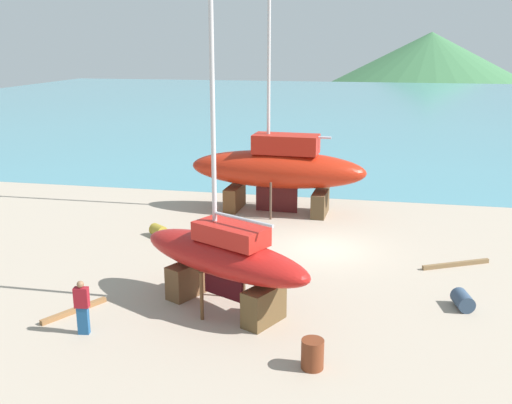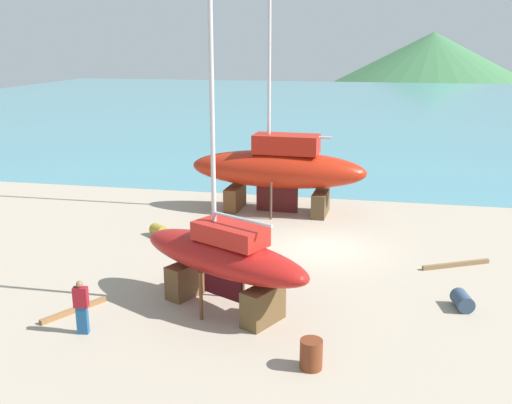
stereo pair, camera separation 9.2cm
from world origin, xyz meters
The scene contains 11 objects.
ground_plane centered at (0.00, -4.37, 0.00)m, with size 52.22×52.22×0.00m, color tan.
sea_water centered at (0.00, 59.53, 0.00)m, with size 138.58×101.69×0.01m, color teal.
headland_hill centered at (17.81, 172.23, 0.00)m, with size 90.79×90.79×23.07m, color #3D7245.
sailboat_mid_port centered at (-2.75, -6.67, 1.87)m, with size 7.05×4.88×12.53m.
sailboat_small_center centered at (-2.93, 5.39, 2.39)m, with size 9.46×3.07×16.44m.
worker centered at (-6.61, -9.28, 0.92)m, with size 0.47×0.30×1.77m.
barrel_tar_black centered at (-7.70, 0.20, 0.28)m, with size 0.56×0.56×0.77m, color olive.
barrel_rust_near centered at (0.61, -9.88, 0.43)m, with size 0.64×0.64×0.86m, color brown.
barrel_blue_faded centered at (5.24, -5.03, 0.29)m, with size 0.58×0.58×0.93m, color #334861.
timber_plank_near centered at (5.51, -1.01, 0.09)m, with size 3.04×0.14×0.18m, color brown.
timber_long_aft centered at (-7.62, -8.00, 0.08)m, with size 2.45×0.17×0.16m, color olive.
Camera 1 is at (1.99, -24.61, 8.86)m, focal length 41.40 mm.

